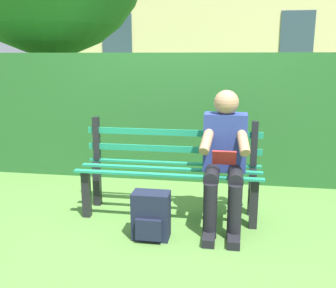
{
  "coord_description": "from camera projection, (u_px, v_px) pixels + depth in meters",
  "views": [
    {
      "loc": [
        -0.53,
        3.36,
        1.49
      ],
      "look_at": [
        0.0,
        0.1,
        0.73
      ],
      "focal_mm": 40.63,
      "sensor_mm": 36.0,
      "label": 1
    }
  ],
  "objects": [
    {
      "name": "park_bench",
      "position": [
        171.0,
        169.0,
        3.61
      ],
      "size": [
        1.7,
        0.46,
        0.91
      ],
      "color": "black",
      "rests_on": "ground"
    },
    {
      "name": "hedge_backdrop",
      "position": [
        206.0,
        114.0,
        4.72
      ],
      "size": [
        6.01,
        0.69,
        1.58
      ],
      "color": "#265B28",
      "rests_on": "ground"
    },
    {
      "name": "person_seated",
      "position": [
        224.0,
        155.0,
        3.33
      ],
      "size": [
        0.44,
        0.73,
        1.21
      ],
      "color": "navy",
      "rests_on": "ground"
    },
    {
      "name": "ground",
      "position": [
        170.0,
        215.0,
        3.65
      ],
      "size": [
        60.0,
        60.0,
        0.0
      ],
      "primitive_type": "plane",
      "color": "#517F38"
    },
    {
      "name": "backpack",
      "position": [
        151.0,
        216.0,
        3.16
      ],
      "size": [
        0.31,
        0.26,
        0.4
      ],
      "color": "#191E33",
      "rests_on": "ground"
    }
  ]
}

